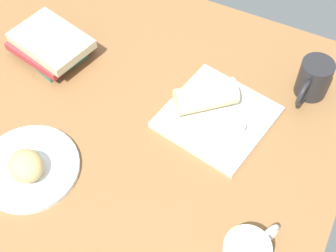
% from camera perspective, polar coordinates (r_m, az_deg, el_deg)
% --- Properties ---
extents(dining_table, '(1.10, 0.90, 0.04)m').
position_cam_1_polar(dining_table, '(1.28, -4.67, 1.78)').
color(dining_table, olive).
rests_on(dining_table, ground).
extents(round_plate, '(0.23, 0.23, 0.01)m').
position_cam_1_polar(round_plate, '(1.19, -15.36, -4.57)').
color(round_plate, white).
rests_on(round_plate, dining_table).
extents(scone_pastry, '(0.11, 0.11, 0.06)m').
position_cam_1_polar(scone_pastry, '(1.16, -15.72, -4.34)').
color(scone_pastry, tan).
rests_on(scone_pastry, round_plate).
extents(square_plate, '(0.28, 0.28, 0.02)m').
position_cam_1_polar(square_plate, '(1.24, 5.54, 1.00)').
color(square_plate, silver).
rests_on(square_plate, dining_table).
extents(sauce_cup, '(0.06, 0.06, 0.02)m').
position_cam_1_polar(sauce_cup, '(1.20, 7.43, 0.05)').
color(sauce_cup, silver).
rests_on(sauce_cup, square_plate).
extents(breakfast_wrap, '(0.16, 0.15, 0.07)m').
position_cam_1_polar(breakfast_wrap, '(1.22, 4.27, 3.36)').
color(breakfast_wrap, beige).
rests_on(breakfast_wrap, square_plate).
extents(book_stack, '(0.23, 0.19, 0.07)m').
position_cam_1_polar(book_stack, '(1.39, -13.09, 8.90)').
color(book_stack, '#387260').
rests_on(book_stack, dining_table).
extents(second_mug, '(0.08, 0.13, 0.10)m').
position_cam_1_polar(second_mug, '(1.30, 16.05, 5.10)').
color(second_mug, '#262628').
rests_on(second_mug, dining_table).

